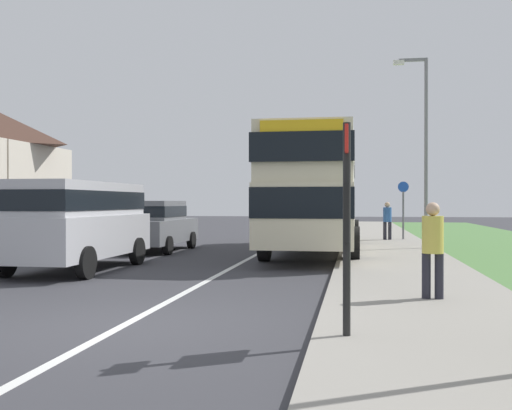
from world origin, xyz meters
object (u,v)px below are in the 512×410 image
at_px(double_decker_bus, 316,188).
at_px(street_lamp_mid, 423,139).
at_px(parked_van_silver, 77,218).
at_px(bus_stop_sign, 347,214).
at_px(parked_car_grey, 155,224).
at_px(pedestrian_at_stop, 433,245).
at_px(pedestrian_walking_away, 387,219).
at_px(cycle_route_sign, 403,208).

distance_m(double_decker_bus, street_lamp_mid, 4.04).
distance_m(parked_van_silver, street_lamp_mid, 11.65).
bearing_deg(bus_stop_sign, parked_car_grey, 118.28).
xyz_separation_m(double_decker_bus, parked_van_silver, (-5.42, -5.92, -0.86)).
relative_size(pedestrian_at_stop, street_lamp_mid, 0.26).
bearing_deg(pedestrian_at_stop, parked_van_silver, 154.98).
height_order(parked_car_grey, bus_stop_sign, bus_stop_sign).
xyz_separation_m(parked_car_grey, street_lamp_mid, (8.94, 1.34, 2.86)).
bearing_deg(street_lamp_mid, bus_stop_sign, -99.65).
bearing_deg(pedestrian_walking_away, pedestrian_at_stop, -90.24).
relative_size(cycle_route_sign, street_lamp_mid, 0.39).
relative_size(parked_car_grey, pedestrian_walking_away, 2.65).
height_order(pedestrian_at_stop, street_lamp_mid, street_lamp_mid).
bearing_deg(pedestrian_walking_away, double_decker_bus, -115.25).
xyz_separation_m(bus_stop_sign, cycle_route_sign, (2.06, 18.42, -0.11)).
relative_size(double_decker_bus, cycle_route_sign, 4.26).
distance_m(bus_stop_sign, street_lamp_mid, 14.02).
xyz_separation_m(double_decker_bus, parked_car_grey, (-5.43, -0.20, -1.21)).
distance_m(parked_car_grey, cycle_route_sign, 10.63).
bearing_deg(bus_stop_sign, pedestrian_walking_away, 85.58).
bearing_deg(cycle_route_sign, street_lamp_mid, -86.88).
relative_size(double_decker_bus, parked_car_grey, 2.43).
bearing_deg(street_lamp_mid, cycle_route_sign, 93.12).
bearing_deg(street_lamp_mid, pedestrian_walking_away, 102.17).
distance_m(bus_stop_sign, cycle_route_sign, 18.54).
height_order(pedestrian_at_stop, cycle_route_sign, cycle_route_sign).
distance_m(parked_car_grey, pedestrian_walking_away, 9.81).
relative_size(double_decker_bus, bus_stop_sign, 4.13).
relative_size(pedestrian_walking_away, street_lamp_mid, 0.26).
xyz_separation_m(double_decker_bus, pedestrian_at_stop, (2.51, -9.62, -1.17)).
distance_m(pedestrian_at_stop, street_lamp_mid, 11.17).
height_order(double_decker_bus, parked_van_silver, double_decker_bus).
bearing_deg(pedestrian_at_stop, cycle_route_sign, 87.30).
distance_m(cycle_route_sign, street_lamp_mid, 5.33).
relative_size(double_decker_bus, pedestrian_at_stop, 6.44).
distance_m(parked_car_grey, pedestrian_at_stop, 12.32).
height_order(pedestrian_at_stop, bus_stop_sign, bus_stop_sign).
distance_m(parked_van_silver, pedestrian_at_stop, 8.76).
bearing_deg(bus_stop_sign, pedestrian_at_stop, 65.32).
bearing_deg(pedestrian_at_stop, double_decker_bus, 104.62).
height_order(parked_van_silver, parked_car_grey, parked_van_silver).
height_order(parked_van_silver, pedestrian_walking_away, parked_van_silver).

